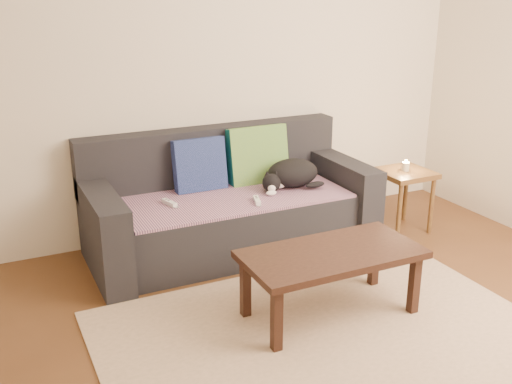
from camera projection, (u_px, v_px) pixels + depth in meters
ground at (343, 353)px, 3.26m from camera, size 4.50×4.50×0.00m
back_wall at (205, 69)px, 4.54m from camera, size 4.50×0.04×2.60m
sofa at (229, 209)px, 4.50m from camera, size 2.10×0.94×0.87m
throw_blanket at (233, 197)px, 4.38m from camera, size 1.66×0.74×0.02m
cushion_navy at (200, 165)px, 4.48m from camera, size 0.39×0.16×0.41m
cushion_green at (257, 157)px, 4.67m from camera, size 0.48×0.20×0.49m
cat at (291, 174)px, 4.55m from camera, size 0.54×0.42×0.21m
wii_remote_a at (169, 203)px, 4.20m from camera, size 0.07×0.15×0.03m
wii_remote_b at (257, 200)px, 4.24m from camera, size 0.08×0.15×0.03m
side_table at (404, 181)px, 4.79m from camera, size 0.40×0.40×0.50m
candle at (406, 166)px, 4.75m from camera, size 0.06×0.06×0.09m
rug at (328, 338)px, 3.39m from camera, size 2.50×1.80×0.01m
coffee_table at (331, 259)px, 3.52m from camera, size 1.06×0.53×0.42m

